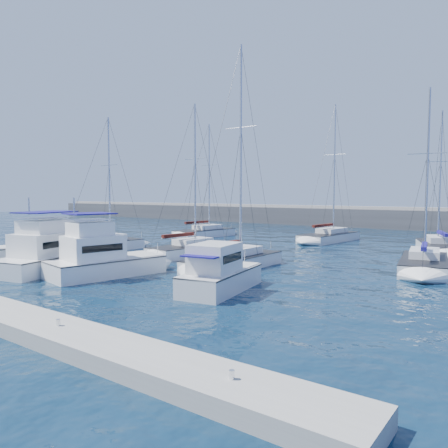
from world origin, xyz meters
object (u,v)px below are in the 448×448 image
Objects in this scene: motor_yacht_port_inner at (57,254)px; sailboat_mid_c at (189,250)px; motor_yacht_stbd_outer at (219,275)px; sailboat_back_c at (439,248)px; sailboat_mid_a at (104,245)px; sailboat_mid_d at (234,261)px; sailboat_back_b at (329,237)px; sailboat_mid_e at (424,264)px; motor_yacht_stbd_inner at (101,260)px; sailboat_back_a at (205,233)px.

motor_yacht_port_inner is 11.58m from sailboat_mid_c.
sailboat_back_c is at bearing 64.10° from motor_yacht_stbd_outer.
sailboat_back_c is at bearing 46.67° from sailboat_mid_c.
motor_yacht_stbd_outer is 0.48× the size of sailboat_back_c.
sailboat_mid_d reaches higher than sailboat_mid_a.
sailboat_mid_c is 0.86× the size of sailboat_back_b.
sailboat_mid_e is (18.70, 4.00, -0.01)m from sailboat_mid_c.
sailboat_back_c reaches higher than motor_yacht_stbd_inner.
motor_yacht_stbd_inner is at bearing -91.15° from sailboat_back_b.
sailboat_mid_d reaches higher than motor_yacht_stbd_inner.
sailboat_mid_c is at bearing 60.39° from motor_yacht_port_inner.
motor_yacht_stbd_outer is at bearing -130.24° from sailboat_mid_e.
sailboat_mid_d is at bearing -139.83° from sailboat_back_c.
sailboat_mid_d is 1.14× the size of sailboat_back_a.
sailboat_mid_e is at bearing 49.71° from motor_yacht_stbd_outer.
sailboat_mid_c is 1.01× the size of sailboat_back_c.
sailboat_mid_d is (16.17, -0.90, 0.03)m from sailboat_mid_a.
sailboat_mid_d is 21.73m from sailboat_back_b.
sailboat_mid_d is at bearing 1.93° from sailboat_mid_a.
sailboat_mid_e is 30.05m from sailboat_back_a.
motor_yacht_stbd_outer is 0.49× the size of sailboat_mid_e.
sailboat_back_a reaches higher than motor_yacht_stbd_inner.
sailboat_back_c reaches higher than motor_yacht_port_inner.
motor_yacht_stbd_inner is 0.60× the size of sailboat_mid_e.
motor_yacht_stbd_inner is at bearing -141.29° from sailboat_back_c.
sailboat_mid_c is at bearing -100.11° from sailboat_back_b.
motor_yacht_port_inner is at bearing -155.81° from sailboat_mid_e.
motor_yacht_stbd_outer is 26.10m from sailboat_back_c.
sailboat_back_b is at bearing 24.22° from sailboat_back_a.
sailboat_back_a is (-28.29, 10.12, 0.01)m from sailboat_mid_e.
motor_yacht_stbd_inner is 13.84m from sailboat_mid_a.
sailboat_mid_c reaches higher than sailboat_back_c.
sailboat_back_a is 27.31m from sailboat_back_c.
sailboat_back_c is at bearing 38.21° from sailboat_mid_a.
motor_yacht_port_inner is at bearing -165.78° from motor_yacht_stbd_inner.
sailboat_mid_d is at bearing -159.09° from sailboat_mid_e.
sailboat_mid_a is 25.37m from sailboat_back_b.
motor_yacht_stbd_inner is 0.59× the size of sailboat_back_c.
sailboat_mid_e is 19.70m from sailboat_back_b.
sailboat_back_b is at bearing 60.08° from sailboat_mid_a.
sailboat_back_b reaches higher than sailboat_mid_c.
motor_yacht_port_inner is 0.67× the size of sailboat_back_b.
sailboat_mid_c reaches higher than sailboat_mid_a.
motor_yacht_stbd_outer is 16.00m from sailboat_mid_e.
sailboat_back_b is at bearing 94.68° from sailboat_mid_d.
sailboat_mid_e is at bearing 17.68° from sailboat_mid_a.
motor_yacht_port_inner is at bearing -141.49° from sailboat_mid_d.
sailboat_back_a reaches higher than sailboat_mid_a.
motor_yacht_stbd_inner reaches higher than motor_yacht_stbd_outer.
sailboat_back_a is (-11.22, 25.02, -0.61)m from motor_yacht_stbd_inner.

